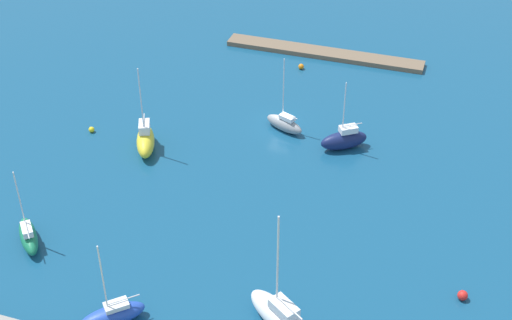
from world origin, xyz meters
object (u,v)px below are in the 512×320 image
Objects in this scene: sailboat_yellow_outer_mooring at (145,140)px; mooring_buoy_red at (463,295)px; sailboat_green_far_north at (28,236)px; sailboat_white_center_basin at (280,315)px; sailboat_navy_west_end at (344,139)px; mooring_buoy_orange at (301,67)px; mooring_buoy_yellow at (92,130)px; sailboat_blue_far_south at (113,315)px; sailboat_gray_along_channel at (284,124)px; pier_dock at (324,53)px.

sailboat_yellow_outer_mooring is 11.51× the size of mooring_buoy_red.
sailboat_white_center_basin is at bearing -136.48° from sailboat_green_far_north.
sailboat_yellow_outer_mooring is at bearing -53.26° from sailboat_green_far_north.
sailboat_green_far_north is at bearing 7.69° from mooring_buoy_red.
sailboat_green_far_north is 32.76m from sailboat_navy_west_end.
sailboat_white_center_basin is 41.89m from mooring_buoy_orange.
mooring_buoy_yellow is at bearing 49.46° from mooring_buoy_orange.
sailboat_gray_along_channel reaches higher than sailboat_blue_far_south.
sailboat_yellow_outer_mooring reaches higher than sailboat_green_far_north.
mooring_buoy_red is (-25.64, -10.99, -0.44)m from sailboat_blue_far_south.
sailboat_blue_far_south is 12.94× the size of mooring_buoy_yellow.
sailboat_white_center_basin is 12.71× the size of mooring_buoy_red.
sailboat_white_center_basin reaches higher than sailboat_yellow_outer_mooring.
sailboat_white_center_basin reaches higher than sailboat_navy_west_end.
sailboat_yellow_outer_mooring is 20.67m from sailboat_navy_west_end.
sailboat_yellow_outer_mooring is at bearing -19.06° from mooring_buoy_red.
pier_dock is 29.42m from sailboat_yellow_outer_mooring.
sailboat_navy_west_end is 11.41× the size of mooring_buoy_orange.
mooring_buoy_orange is (-10.78, -22.09, -0.87)m from sailboat_yellow_outer_mooring.
sailboat_yellow_outer_mooring is 1.13× the size of sailboat_gray_along_channel.
sailboat_white_center_basin is at bearing 28.57° from mooring_buoy_red.
sailboat_yellow_outer_mooring reaches higher than sailboat_gray_along_channel.
sailboat_green_far_north is 0.89× the size of sailboat_gray_along_channel.
sailboat_navy_west_end is at bearing -154.67° from sailboat_blue_far_south.
sailboat_navy_west_end is at bearing -168.30° from sailboat_gray_along_channel.
pier_dock is 32.06m from mooring_buoy_yellow.
mooring_buoy_yellow is at bearing 52.24° from pier_dock.
sailboat_gray_along_channel is (-4.97, -30.56, 0.00)m from sailboat_blue_far_south.
mooring_buoy_yellow is 27.44m from mooring_buoy_orange.
sailboat_blue_far_south is (12.37, 3.76, -0.25)m from sailboat_white_center_basin.
mooring_buoy_orange is (-14.34, -38.59, -0.58)m from sailboat_green_far_north.
pier_dock is 40.60× the size of mooring_buoy_yellow.
sailboat_blue_far_south is at bearing 33.44° from sailboat_navy_west_end.
pier_dock is 43.41m from mooring_buoy_red.
sailboat_blue_far_south is at bearing -4.82° from sailboat_yellow_outer_mooring.
sailboat_yellow_outer_mooring is at bearing -15.62° from sailboat_navy_west_end.
sailboat_green_far_north is at bearing 10.59° from sailboat_navy_west_end.
pier_dock is at bearing -66.72° from sailboat_gray_along_channel.
mooring_buoy_orange is (-17.84, -20.86, 0.03)m from mooring_buoy_yellow.
sailboat_blue_far_south is 27.89m from mooring_buoy_red.
sailboat_white_center_basin is 1.10× the size of sailboat_yellow_outer_mooring.
sailboat_white_center_basin is 1.32× the size of sailboat_blue_far_south.
sailboat_white_center_basin is 15.12m from mooring_buoy_red.
sailboat_gray_along_channel is 20.91m from mooring_buoy_yellow.
sailboat_navy_west_end reaches higher than mooring_buoy_yellow.
sailboat_blue_far_south is at bearing 103.66° from sailboat_gray_along_channel.
sailboat_yellow_outer_mooring is 15.04m from sailboat_gray_along_channel.
mooring_buoy_red is 42.38m from mooring_buoy_yellow.
mooring_buoy_red is (-36.93, -4.98, -0.50)m from sailboat_green_far_north.
sailboat_white_center_basin reaches higher than sailboat_gray_along_channel.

